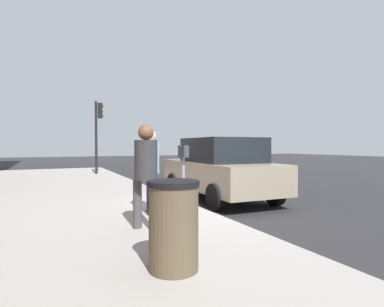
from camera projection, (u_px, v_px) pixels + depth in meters
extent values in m
plane|color=#2B2B2D|center=(196.00, 212.00, 7.25)|extent=(80.00, 80.00, 0.00)
cube|color=#A8A59E|center=(57.00, 222.00, 5.98)|extent=(28.00, 6.00, 0.15)
cylinder|color=gray|center=(183.00, 184.00, 6.76)|extent=(0.07, 0.07, 1.15)
cube|color=#383D42|center=(185.00, 151.00, 6.66)|extent=(0.16, 0.11, 0.26)
cube|color=#383D42|center=(182.00, 151.00, 6.84)|extent=(0.16, 0.11, 0.26)
cube|color=#268C33|center=(188.00, 150.00, 6.68)|extent=(0.10, 0.01, 0.10)
cube|color=#268C33|center=(184.00, 150.00, 6.86)|extent=(0.10, 0.01, 0.10)
cylinder|color=#191E4C|center=(150.00, 192.00, 6.66)|extent=(0.15, 0.15, 0.82)
cylinder|color=#191E4C|center=(151.00, 194.00, 6.29)|extent=(0.15, 0.15, 0.82)
cylinder|color=#8CB7E0|center=(150.00, 158.00, 6.45)|extent=(0.38, 0.38, 0.65)
sphere|color=tan|center=(150.00, 136.00, 6.44)|extent=(0.26, 0.26, 0.26)
cylinder|color=#47474C|center=(137.00, 204.00, 5.26)|extent=(0.15, 0.15, 0.83)
cylinder|color=#47474C|center=(155.00, 206.00, 5.06)|extent=(0.15, 0.15, 0.83)
cylinder|color=#333338|center=(146.00, 160.00, 5.14)|extent=(0.38, 0.38, 0.66)
sphere|color=brown|center=(146.00, 132.00, 5.13)|extent=(0.26, 0.26, 0.26)
cube|color=gray|center=(219.00, 175.00, 8.96)|extent=(4.45, 1.96, 0.76)
cube|color=black|center=(222.00, 150.00, 8.76)|extent=(2.24, 1.75, 0.68)
cylinder|color=black|center=(174.00, 184.00, 9.93)|extent=(0.67, 0.24, 0.66)
cylinder|color=black|center=(221.00, 181.00, 10.63)|extent=(0.67, 0.24, 0.66)
cylinder|color=black|center=(215.00, 197.00, 7.31)|extent=(0.67, 0.24, 0.66)
cylinder|color=black|center=(275.00, 193.00, 8.01)|extent=(0.67, 0.24, 0.66)
cylinder|color=black|center=(96.00, 138.00, 15.35)|extent=(0.12, 0.12, 3.60)
cube|color=black|center=(100.00, 111.00, 15.40)|extent=(0.24, 0.20, 0.76)
sphere|color=red|center=(102.00, 106.00, 15.44)|extent=(0.14, 0.14, 0.14)
sphere|color=orange|center=(102.00, 111.00, 15.45)|extent=(0.14, 0.14, 0.14)
sphere|color=green|center=(102.00, 115.00, 15.46)|extent=(0.14, 0.14, 0.14)
cylinder|color=brown|center=(174.00, 228.00, 3.48)|extent=(0.56, 0.56, 0.95)
cylinder|color=black|center=(174.00, 183.00, 3.47)|extent=(0.59, 0.59, 0.06)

